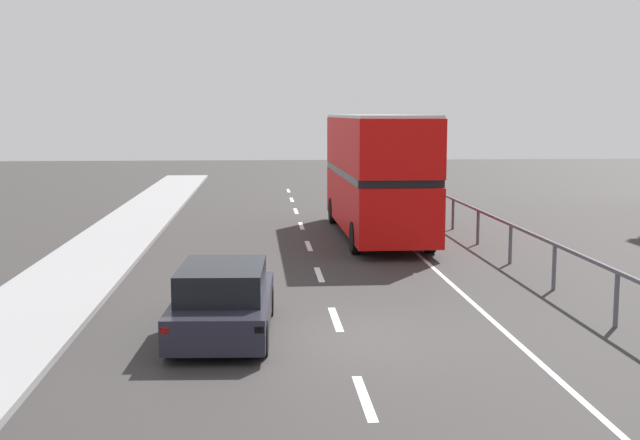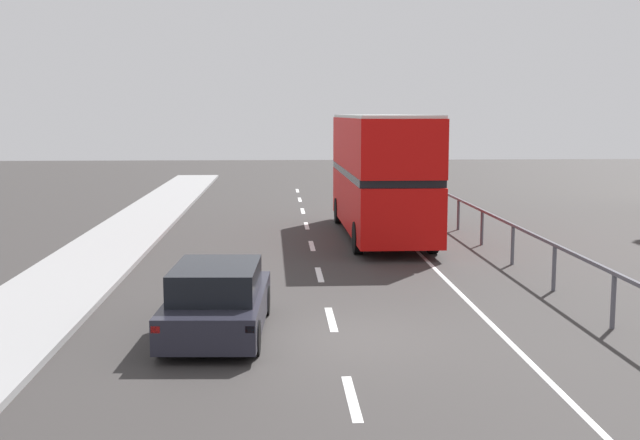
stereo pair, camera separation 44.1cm
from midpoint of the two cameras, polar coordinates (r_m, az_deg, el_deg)
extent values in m
cube|color=#322F2E|center=(15.93, 1.90, -8.36)|extent=(75.58, 120.00, 0.10)
cube|color=silver|center=(12.63, 3.28, -12.42)|extent=(0.16, 2.02, 0.01)
cube|color=silver|center=(17.17, 1.53, -7.01)|extent=(0.16, 2.02, 0.01)
cube|color=silver|center=(21.80, 0.54, -3.87)|extent=(0.16, 2.02, 0.01)
cube|color=silver|center=(26.48, -0.10, -1.83)|extent=(0.16, 2.02, 0.01)
cube|color=silver|center=(31.18, -0.55, -0.41)|extent=(0.16, 2.02, 0.01)
cube|color=silver|center=(35.90, -0.88, 0.64)|extent=(0.16, 2.02, 0.01)
cube|color=silver|center=(40.63, -1.13, 1.45)|extent=(0.16, 2.02, 0.01)
cube|color=silver|center=(45.37, -1.33, 2.08)|extent=(0.16, 2.02, 0.01)
cube|color=silver|center=(25.07, 7.61, -2.43)|extent=(0.12, 46.00, 0.01)
cube|color=#52515A|center=(25.44, 12.85, 0.18)|extent=(0.08, 42.00, 0.08)
cylinder|color=#52515A|center=(17.41, 20.68, -5.38)|extent=(0.10, 0.10, 1.14)
cylinder|color=#52515A|center=(20.59, 16.78, -3.27)|extent=(0.10, 0.10, 1.14)
cylinder|color=#52515A|center=(23.86, 13.95, -1.72)|extent=(0.10, 0.10, 1.14)
cylinder|color=#52515A|center=(27.18, 11.82, -0.54)|extent=(0.10, 0.10, 1.14)
cylinder|color=#52515A|center=(30.55, 10.15, 0.38)|extent=(0.10, 0.10, 1.14)
cylinder|color=#52515A|center=(33.94, 8.81, 1.12)|extent=(0.10, 0.10, 1.14)
cylinder|color=#52515A|center=(37.36, 7.72, 1.72)|extent=(0.10, 0.10, 1.14)
cylinder|color=#52515A|center=(40.78, 6.81, 2.22)|extent=(0.10, 0.10, 1.14)
cylinder|color=#52515A|center=(44.22, 6.04, 2.64)|extent=(0.10, 0.10, 1.14)
cube|color=red|center=(28.37, 4.73, 1.32)|extent=(2.63, 10.07, 1.81)
cube|color=black|center=(28.27, 4.75, 3.38)|extent=(2.64, 9.67, 0.24)
cube|color=red|center=(28.22, 4.78, 5.41)|extent=(2.63, 10.07, 1.76)
cube|color=silver|center=(28.20, 4.80, 7.30)|extent=(2.57, 9.87, 0.10)
cube|color=black|center=(33.29, 3.50, 2.41)|extent=(2.28, 0.06, 1.26)
cube|color=yellow|center=(33.16, 3.53, 6.49)|extent=(1.52, 0.05, 0.28)
cylinder|color=black|center=(31.89, 1.71, 0.67)|extent=(0.29, 1.00, 1.00)
cylinder|color=black|center=(32.19, 5.84, 0.69)|extent=(0.29, 1.00, 1.00)
cylinder|color=black|center=(24.95, 3.19, -1.27)|extent=(0.29, 1.00, 1.00)
cylinder|color=black|center=(25.33, 8.44, -1.21)|extent=(0.29, 1.00, 1.00)
cube|color=#21212C|center=(16.08, -6.42, -6.22)|extent=(2.02, 4.41, 0.64)
cube|color=black|center=(15.74, -6.54, -4.24)|extent=(1.71, 2.46, 0.59)
cube|color=red|center=(14.11, -10.65, -7.60)|extent=(0.16, 0.07, 0.12)
cube|color=red|center=(13.91, -4.06, -7.70)|extent=(0.16, 0.07, 0.12)
cylinder|color=black|center=(17.64, -8.58, -5.63)|extent=(0.23, 0.65, 0.64)
cylinder|color=black|center=(17.48, -3.20, -5.68)|extent=(0.23, 0.65, 0.64)
cylinder|color=black|center=(14.84, -10.22, -8.19)|extent=(0.23, 0.65, 0.64)
cylinder|color=black|center=(14.65, -3.79, -8.30)|extent=(0.23, 0.65, 0.64)
camera|label=1|loc=(0.22, -89.41, 0.08)|focal=45.35mm
camera|label=2|loc=(0.22, 90.59, -0.08)|focal=45.35mm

